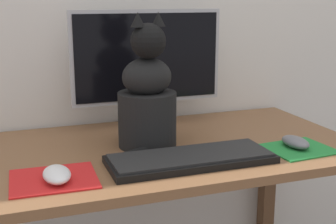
{
  "coord_description": "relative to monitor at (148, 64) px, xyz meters",
  "views": [
    {
      "loc": [
        -0.4,
        -1.23,
        1.13
      ],
      "look_at": [
        0.01,
        -0.07,
        0.82
      ],
      "focal_mm": 50.0,
      "sensor_mm": 36.0,
      "label": 1
    }
  ],
  "objects": [
    {
      "name": "desk",
      "position": [
        -0.04,
        -0.21,
        -0.32
      ],
      "size": [
        1.19,
        0.62,
        0.7
      ],
      "color": "brown",
      "rests_on": "ground_plane"
    },
    {
      "name": "mousepad_left",
      "position": [
        -0.35,
        -0.37,
        -0.21
      ],
      "size": [
        0.21,
        0.18,
        0.0
      ],
      "rotation": [
        0.0,
        0.0,
        -0.03
      ],
      "color": "red",
      "rests_on": "desk"
    },
    {
      "name": "computer_mouse_left",
      "position": [
        -0.35,
        -0.39,
        -0.19
      ],
      "size": [
        0.06,
        0.11,
        0.03
      ],
      "color": "white",
      "rests_on": "mousepad_left"
    },
    {
      "name": "monitor",
      "position": [
        0.0,
        0.0,
        0.0
      ],
      "size": [
        0.5,
        0.17,
        0.38
      ],
      "color": "#B2B2B7",
      "rests_on": "desk"
    },
    {
      "name": "cat",
      "position": [
        -0.06,
        -0.2,
        -0.07
      ],
      "size": [
        0.23,
        0.23,
        0.38
      ],
      "rotation": [
        0.0,
        0.0,
        0.1
      ],
      "color": "black",
      "rests_on": "desk"
    },
    {
      "name": "mousepad_right",
      "position": [
        0.33,
        -0.38,
        -0.21
      ],
      "size": [
        0.19,
        0.17,
        0.0
      ],
      "rotation": [
        0.0,
        0.0,
        0.07
      ],
      "color": "#238438",
      "rests_on": "desk"
    },
    {
      "name": "computer_mouse_right",
      "position": [
        0.33,
        -0.37,
        -0.19
      ],
      "size": [
        0.06,
        0.1,
        0.03
      ],
      "color": "slate",
      "rests_on": "mousepad_right"
    },
    {
      "name": "keyboard",
      "position": [
        -0.0,
        -0.37,
        -0.2
      ],
      "size": [
        0.44,
        0.17,
        0.02
      ],
      "rotation": [
        0.0,
        0.0,
        -0.01
      ],
      "color": "black",
      "rests_on": "desk"
    }
  ]
}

